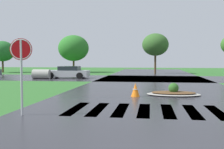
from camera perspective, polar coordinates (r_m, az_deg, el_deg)
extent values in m
cube|color=#2B2B30|center=(14.77, 8.87, -4.47)|extent=(10.65, 80.00, 0.01)
cube|color=#2B2B30|center=(28.26, 8.51, -0.82)|extent=(90.00, 9.59, 0.01)
cube|color=white|center=(11.03, -7.55, -7.06)|extent=(0.45, 3.00, 0.01)
cube|color=white|center=(10.83, -2.92, -7.23)|extent=(0.45, 3.00, 0.01)
cube|color=white|center=(10.69, 1.86, -7.36)|extent=(0.45, 3.00, 0.01)
cube|color=white|center=(10.64, 6.72, -7.44)|extent=(0.45, 3.00, 0.01)
cube|color=white|center=(10.65, 11.61, -7.46)|extent=(0.45, 3.00, 0.01)
cube|color=white|center=(10.75, 16.44, -7.44)|extent=(0.45, 3.00, 0.01)
cube|color=white|center=(10.91, 21.16, -7.36)|extent=(0.45, 3.00, 0.01)
cylinder|color=#B2B5BA|center=(10.00, -18.43, -0.66)|extent=(0.08, 0.08, 2.64)
cylinder|color=red|center=(9.99, -18.53, 5.04)|extent=(0.74, 0.22, 0.76)
torus|color=white|center=(9.99, -18.53, 5.04)|extent=(0.72, 0.23, 0.73)
ellipsoid|color=#9E9B93|center=(15.30, 12.75, -4.03)|extent=(2.92, 1.77, 0.12)
ellipsoid|color=brown|center=(15.29, 12.76, -3.70)|extent=(2.40, 1.45, 0.10)
sphere|color=#2D6023|center=(15.26, 12.77, -2.77)|extent=(0.56, 0.56, 0.56)
cube|color=#B7B7BF|center=(28.94, -9.28, 0.23)|extent=(4.47, 1.96, 0.64)
cube|color=#1E232B|center=(28.87, -8.92, 1.29)|extent=(2.12, 1.68, 0.43)
cylinder|color=black|center=(28.49, -12.71, -0.20)|extent=(0.65, 0.24, 0.64)
cylinder|color=black|center=(30.30, -11.52, 0.02)|extent=(0.65, 0.24, 0.64)
cylinder|color=black|center=(27.64, -6.82, -0.24)|extent=(0.65, 0.24, 0.64)
cylinder|color=black|center=(29.51, -5.96, -0.02)|extent=(0.65, 0.24, 0.64)
cylinder|color=#9E9B93|center=(28.38, -14.57, 0.08)|extent=(1.76, 1.02, 0.95)
cone|color=orange|center=(14.36, 4.92, -3.22)|extent=(0.46, 0.46, 0.72)
torus|color=white|center=(14.36, 4.92, -3.08)|extent=(0.28, 0.28, 0.04)
cube|color=orange|center=(14.40, 4.92, -4.59)|extent=(0.36, 0.36, 0.03)
cylinder|color=#4C3823|center=(43.93, -21.90, 1.66)|extent=(0.28, 0.28, 1.94)
ellipsoid|color=#246429|center=(43.94, -21.96, 4.55)|extent=(3.58, 3.58, 3.04)
cylinder|color=#4C3823|center=(41.43, -8.04, 1.86)|extent=(0.28, 0.28, 2.06)
ellipsoid|color=#2B7327|center=(41.45, -8.06, 5.50)|extent=(4.58, 4.58, 3.89)
cylinder|color=#4C3823|center=(38.20, 9.04, 2.25)|extent=(0.28, 0.28, 2.73)
ellipsoid|color=#346028|center=(38.25, 9.07, 6.21)|extent=(3.64, 3.64, 3.09)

